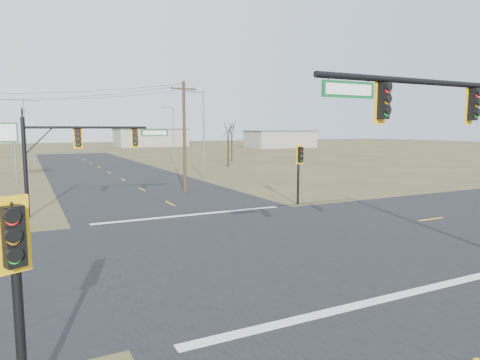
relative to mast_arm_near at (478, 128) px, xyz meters
The scene contains 18 objects.
ground 10.33m from the mast_arm_near, 122.15° to the left, with size 320.00×320.00×0.00m, color brown.
road_ew 10.32m from the mast_arm_near, 122.15° to the left, with size 160.00×14.00×0.02m, color black.
road_ns 10.32m from the mast_arm_near, 122.15° to the left, with size 14.00×160.00×0.02m, color black.
stop_bar_near 7.08m from the mast_arm_near, behind, with size 12.00×0.40×0.01m, color silver.
stop_bar_far 16.59m from the mast_arm_near, 107.44° to the left, with size 12.00×0.40×0.01m, color silver.
mast_arm_near is the anchor object (origin of this frame).
mast_arm_far 21.41m from the mast_arm_near, 119.08° to the left, with size 8.82×0.56×5.96m.
pedestal_signal_ne 15.76m from the mast_arm_near, 77.63° to the left, with size 0.62×0.53×4.20m.
pedestal_signal_sw 14.18m from the mast_arm_near, behind, with size 0.67×0.59×4.17m.
utility_pole_near 24.10m from the mast_arm_near, 94.72° to the left, with size 2.21×0.43×9.07m.
highway_sign 41.74m from the mast_arm_near, 112.16° to the left, with size 3.11×0.53×5.88m.
streetlight_a 32.69m from the mast_arm_near, 84.78° to the left, with size 2.59×0.38×9.24m.
streetlight_b 54.76m from the mast_arm_near, 82.91° to the left, with size 2.43×0.37×8.69m.
streetlight_c 48.90m from the mast_arm_near, 105.86° to the left, with size 2.44×0.31×8.72m.
bare_tree_c 45.59m from the mast_arm_near, 75.47° to the left, with size 2.90×2.90×6.58m.
bare_tree_d 55.93m from the mast_arm_near, 72.87° to the left, with size 2.97×2.97×6.93m.
warehouse_mid 119.27m from the mast_arm_near, 80.20° to the left, with size 20.00×12.00×5.00m, color #9C968A.
warehouse_right 105.33m from the mast_arm_near, 61.47° to the left, with size 18.00×10.00×4.50m, color #9C968A.
Camera 1 is at (-8.99, -16.84, 5.28)m, focal length 32.00 mm.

